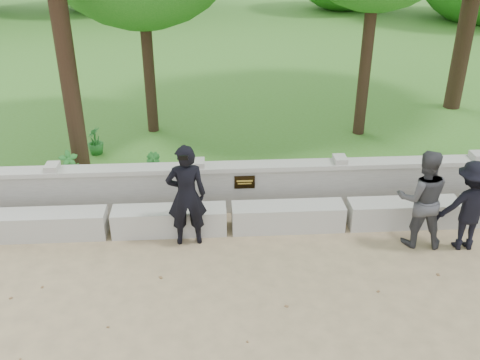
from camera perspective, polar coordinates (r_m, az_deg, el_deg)
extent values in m
plane|color=tan|center=(7.62, -0.50, -12.96)|extent=(80.00, 80.00, 0.00)
cube|color=#3B6C1D|center=(20.41, -2.72, 13.35)|extent=(40.00, 22.00, 0.25)
cube|color=#BCB9B1|center=(9.43, -19.76, -4.48)|extent=(1.90, 0.45, 0.45)
cube|color=#BCB9B1|center=(9.06, -7.51, -4.31)|extent=(1.90, 0.45, 0.45)
cube|color=#BCB9B1|center=(9.13, 5.13, -3.92)|extent=(1.90, 0.45, 0.45)
cube|color=#BCB9B1|center=(9.62, 17.01, -3.38)|extent=(1.90, 0.45, 0.45)
cube|color=#B0AEA7|center=(9.56, -1.36, -1.03)|extent=(12.50, 0.25, 0.82)
cube|color=#BCB9B1|center=(9.36, -1.39, 1.41)|extent=(12.50, 0.35, 0.08)
cube|color=black|center=(9.35, 0.49, -0.24)|extent=(0.36, 0.02, 0.24)
imported|color=black|center=(8.45, -5.74, -1.65)|extent=(0.66, 0.46, 1.73)
cube|color=black|center=(7.79, -6.07, 2.35)|extent=(0.14, 0.03, 0.07)
imported|color=#3A3A3E|center=(8.88, 18.85, -1.90)|extent=(0.89, 0.75, 1.64)
imported|color=black|center=(9.09, 23.32, -2.55)|extent=(0.99, 0.58, 1.51)
cylinder|color=#382619|center=(10.50, -18.30, 13.81)|extent=(0.34, 0.34, 4.99)
cylinder|color=#382619|center=(12.24, -9.84, 13.37)|extent=(0.25, 0.25, 3.71)
cylinder|color=#382619|center=(12.21, 13.38, 13.24)|extent=(0.26, 0.26, 3.81)
imported|color=#256F28|center=(10.43, -17.66, 1.21)|extent=(0.43, 0.38, 0.68)
imported|color=#256F28|center=(10.17, -9.12, 1.27)|extent=(0.41, 0.40, 0.59)
imported|color=#256F28|center=(11.66, -15.20, 4.06)|extent=(0.38, 0.40, 0.59)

